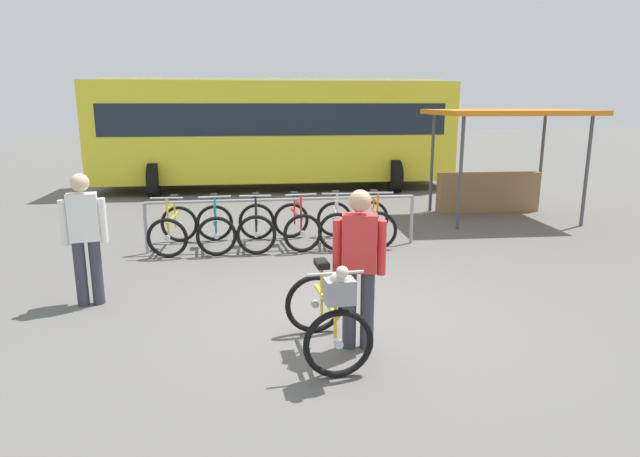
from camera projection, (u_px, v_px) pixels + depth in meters
name	position (u px, v px, depth m)	size (l,w,h in m)	color
ground_plane	(348.00, 320.00, 6.30)	(80.00, 80.00, 0.00)	#605E5B
bike_rack_rail	(283.00, 208.00, 9.23)	(4.59, 0.45, 0.88)	#99999E
racked_bike_yellow	(174.00, 229.00, 9.20)	(0.84, 1.21, 0.98)	black
racked_bike_teal	(215.00, 227.00, 9.31)	(0.68, 1.10, 0.97)	black
racked_bike_black	(256.00, 226.00, 9.41)	(0.80, 1.19, 0.98)	black
racked_bike_red	(297.00, 224.00, 9.51)	(0.67, 1.12, 0.98)	black
racked_bike_white	(336.00, 223.00, 9.61)	(0.88, 1.20, 0.97)	black
racked_bike_orange	(374.00, 222.00, 9.71)	(0.88, 1.23, 0.98)	black
featured_bicycle	(329.00, 312.00, 5.24)	(0.68, 1.21, 1.09)	black
person_with_featured_bike	(359.00, 263.00, 5.39)	(0.51, 0.30, 1.64)	#383842
pedestrian_with_backpack	(85.00, 231.00, 6.59)	(0.53, 0.35, 1.64)	#383842
bus_distant	(275.00, 128.00, 15.57)	(10.21, 4.11, 3.08)	yellow
market_stall	(499.00, 152.00, 11.80)	(3.37, 2.68, 2.30)	#4C4C51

